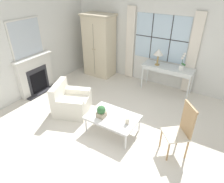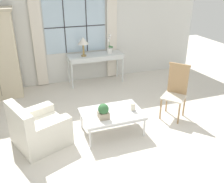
{
  "view_description": "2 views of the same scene",
  "coord_description": "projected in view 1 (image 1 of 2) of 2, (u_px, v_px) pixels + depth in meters",
  "views": [
    {
      "loc": [
        1.89,
        -2.86,
        3.15
      ],
      "look_at": [
        -0.13,
        0.41,
        0.91
      ],
      "focal_mm": 32.0,
      "sensor_mm": 36.0,
      "label": 1
    },
    {
      "loc": [
        -1.32,
        -3.61,
        2.72
      ],
      "look_at": [
        0.13,
        0.47,
        0.71
      ],
      "focal_mm": 40.0,
      "sensor_mm": 36.0,
      "label": 2
    }
  ],
  "objects": [
    {
      "name": "ground_plane",
      "position": [
        107.0,
        135.0,
        4.55
      ],
      "size": [
        14.0,
        14.0,
        0.0
      ],
      "primitive_type": "plane",
      "color": "silver"
    },
    {
      "name": "fireplace",
      "position": [
        35.0,
        71.0,
        5.91
      ],
      "size": [
        0.34,
        1.23,
        2.18
      ],
      "color": "#2D2D33",
      "rests_on": "ground_plane"
    },
    {
      "name": "wall_back_windowed",
      "position": [
        161.0,
        42.0,
        6.07
      ],
      "size": [
        7.2,
        0.14,
        2.8
      ],
      "color": "silver",
      "rests_on": "ground_plane"
    },
    {
      "name": "armoire",
      "position": [
        99.0,
        46.0,
        6.86
      ],
      "size": [
        1.05,
        0.7,
        2.1
      ],
      "color": "beige",
      "rests_on": "ground_plane"
    },
    {
      "name": "table_lamp",
      "position": [
        159.0,
        53.0,
        5.84
      ],
      "size": [
        0.28,
        0.28,
        0.5
      ],
      "color": "#9E7F47",
      "rests_on": "console_table"
    },
    {
      "name": "coffee_table",
      "position": [
        113.0,
        118.0,
        4.48
      ],
      "size": [
        1.13,
        0.77,
        0.42
      ],
      "color": "silver",
      "rests_on": "ground_plane"
    },
    {
      "name": "pillar_candle",
      "position": [
        127.0,
        121.0,
        4.2
      ],
      "size": [
        0.12,
        0.12,
        0.16
      ],
      "color": "silver",
      "rests_on": "coffee_table"
    },
    {
      "name": "armchair_upholstered",
      "position": [
        71.0,
        103.0,
        5.21
      ],
      "size": [
        1.07,
        1.08,
        0.81
      ],
      "color": "silver",
      "rests_on": "ground_plane"
    },
    {
      "name": "potted_orchid",
      "position": [
        182.0,
        64.0,
        5.62
      ],
      "size": [
        0.17,
        0.13,
        0.52
      ],
      "color": "white",
      "rests_on": "console_table"
    },
    {
      "name": "wall_left",
      "position": [
        29.0,
        47.0,
        5.65
      ],
      "size": [
        0.06,
        7.2,
        2.8
      ],
      "primitive_type": "cube",
      "color": "silver",
      "rests_on": "ground_plane"
    },
    {
      "name": "console_table",
      "position": [
        168.0,
        69.0,
        5.95
      ],
      "size": [
        1.5,
        0.52,
        0.8
      ],
      "color": "silver",
      "rests_on": "ground_plane"
    },
    {
      "name": "potted_plant_small",
      "position": [
        101.0,
        112.0,
        4.38
      ],
      "size": [
        0.19,
        0.19,
        0.28
      ],
      "color": "tan",
      "rests_on": "coffee_table"
    },
    {
      "name": "side_chair_wooden",
      "position": [
        182.0,
        128.0,
        3.82
      ],
      "size": [
        0.62,
        0.62,
        1.13
      ],
      "color": "beige",
      "rests_on": "ground_plane"
    }
  ]
}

